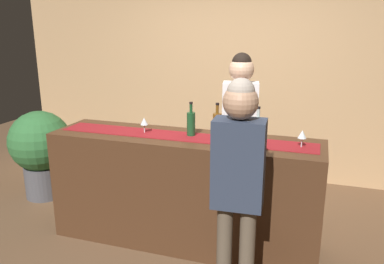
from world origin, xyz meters
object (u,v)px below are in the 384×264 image
Objects in this scene: wine_glass_mid_counter at (144,122)px; customer_sipping at (238,173)px; wine_bottle_green at (191,123)px; wine_bottle_amber at (217,125)px; bartender at (240,120)px; potted_plant_tall at (41,148)px; wine_glass_near_customer at (302,135)px; wine_bottle_clear at (258,129)px.

customer_sipping is (0.99, -0.67, -0.11)m from wine_glass_mid_counter.
wine_bottle_green is 0.23m from wine_bottle_amber.
customer_sipping is at bearing 90.70° from bartender.
wine_bottle_green reaches higher than wine_glass_mid_counter.
wine_bottle_amber is 0.30× the size of potted_plant_tall.
potted_plant_tall is at bearing 169.16° from wine_bottle_green.
wine_glass_near_customer reaches higher than potted_plant_tall.
bartender is at bearing 37.73° from wine_glass_mid_counter.
potted_plant_tall is (-2.88, 0.42, -0.53)m from wine_glass_near_customer.
bartender is (0.75, 0.58, -0.06)m from wine_glass_mid_counter.
bartender reaches higher than wine_bottle_amber.
wine_bottle_green is 0.58m from wine_bottle_clear.
potted_plant_tall is at bearing 171.69° from wine_glass_near_customer.
wine_glass_near_customer is 0.09× the size of customer_sipping.
wine_bottle_clear is 0.18× the size of bartender.
wine_bottle_amber is at bearing 173.08° from wine_bottle_clear.
customer_sipping is (0.57, -0.72, -0.12)m from wine_bottle_green.
wine_bottle_green is 0.18× the size of bartender.
customer_sipping is at bearing -65.48° from wine_bottle_amber.
bartender reaches higher than potted_plant_tall.
wine_bottle_amber reaches higher than wine_glass_mid_counter.
bartender is (0.10, 0.50, -0.07)m from wine_bottle_amber.
customer_sipping is (0.34, -0.75, -0.12)m from wine_bottle_amber.
customer_sipping is at bearing -118.65° from wine_glass_near_customer.
wine_bottle_green is 2.10× the size of wine_glass_mid_counter.
wine_glass_near_customer is at bearing -5.95° from wine_bottle_clear.
wine_bottle_amber is 2.10× the size of wine_glass_near_customer.
bartender is at bearing 78.79° from wine_bottle_amber.
bartender reaches higher than customer_sipping.
wine_glass_mid_counter is at bearing -177.94° from wine_bottle_clear.
wine_glass_near_customer is 1.36m from wine_glass_mid_counter.
wine_bottle_amber is 0.72m from wine_glass_near_customer.
potted_plant_tall is at bearing -6.28° from bartender.
wine_glass_mid_counter is (-1.36, 0.00, 0.00)m from wine_glass_near_customer.
wine_bottle_amber reaches higher than wine_glass_near_customer.
wine_glass_near_customer is 2.96m from potted_plant_tall.
wine_glass_mid_counter is at bearing 142.56° from customer_sipping.
customer_sipping reaches higher than wine_bottle_amber.
bartender is 1.67× the size of potted_plant_tall.
wine_bottle_clear reaches higher than wine_glass_mid_counter.
wine_glass_near_customer is at bearing -6.44° from wine_bottle_amber.
wine_bottle_green is 0.63m from bartender.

